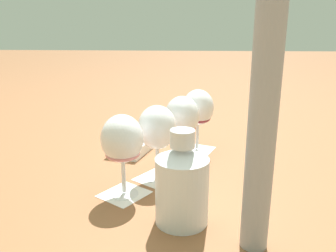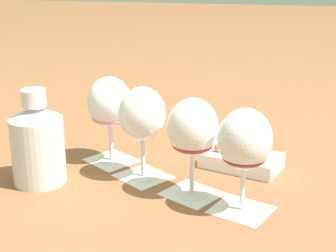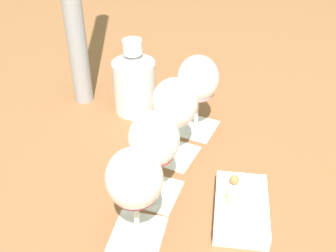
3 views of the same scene
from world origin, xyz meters
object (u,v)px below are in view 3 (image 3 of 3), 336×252
(ceramic_vase, at_px, (134,81))
(snack_dish, at_px, (241,207))
(wine_glass_0, at_px, (198,82))
(wine_glass_2, at_px, (154,142))
(wine_glass_1, at_px, (175,106))
(wine_glass_3, at_px, (134,182))

(ceramic_vase, distance_m, snack_dish, 0.45)
(wine_glass_0, distance_m, snack_dish, 0.32)
(wine_glass_2, bearing_deg, wine_glass_1, 151.95)
(wine_glass_0, xyz_separation_m, wine_glass_1, (0.09, -0.07, -0.00))
(wine_glass_0, height_order, ceramic_vase, same)
(wine_glass_2, relative_size, wine_glass_3, 1.00)
(wine_glass_3, bearing_deg, ceramic_vase, 174.18)
(wine_glass_0, relative_size, wine_glass_1, 1.00)
(wine_glass_0, bearing_deg, wine_glass_3, -30.40)
(wine_glass_1, xyz_separation_m, ceramic_vase, (-0.21, -0.07, -0.05))
(wine_glass_1, height_order, wine_glass_2, same)
(wine_glass_0, distance_m, wine_glass_3, 0.36)
(wine_glass_3, distance_m, snack_dish, 0.24)
(wine_glass_2, relative_size, ceramic_vase, 0.98)
(snack_dish, bearing_deg, ceramic_vase, -158.40)
(wine_glass_1, bearing_deg, ceramic_vase, -161.98)
(wine_glass_2, relative_size, snack_dish, 1.02)
(wine_glass_2, bearing_deg, snack_dish, 61.20)
(wine_glass_0, xyz_separation_m, ceramic_vase, (-0.11, -0.14, -0.05))
(wine_glass_0, distance_m, wine_glass_1, 0.12)
(wine_glass_3, height_order, ceramic_vase, same)
(wine_glass_3, bearing_deg, snack_dish, 94.52)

